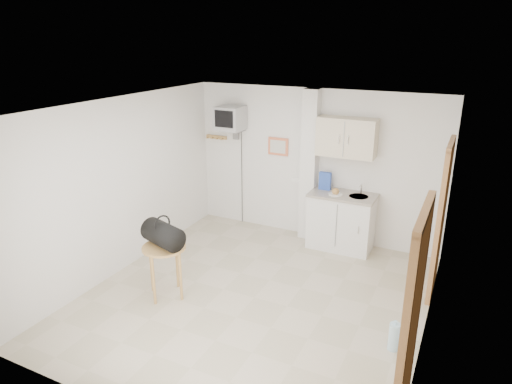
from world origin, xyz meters
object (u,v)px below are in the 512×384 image
at_px(duffel_bag, 163,234).
at_px(round_table, 164,254).
at_px(crt_television, 230,119).
at_px(water_bottle, 394,337).

bearing_deg(duffel_bag, round_table, -33.53).
height_order(crt_television, round_table, crt_television).
height_order(round_table, water_bottle, round_table).
relative_size(duffel_bag, water_bottle, 1.75).
xyz_separation_m(crt_television, round_table, (0.37, -2.47, -1.33)).
relative_size(crt_television, duffel_bag, 3.38).
bearing_deg(duffel_bag, crt_television, 117.04).
height_order(round_table, duffel_bag, duffel_bag).
height_order(duffel_bag, water_bottle, duffel_bag).
bearing_deg(water_bottle, duffel_bag, -176.75).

